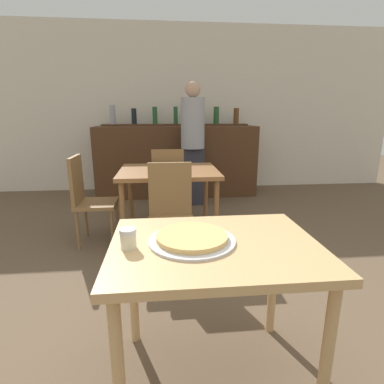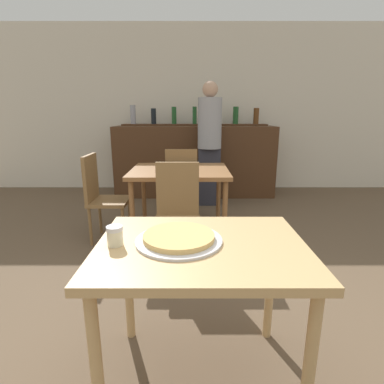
{
  "view_description": "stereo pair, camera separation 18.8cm",
  "coord_description": "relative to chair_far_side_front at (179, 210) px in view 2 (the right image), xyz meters",
  "views": [
    {
      "loc": [
        -0.23,
        -1.26,
        1.34
      ],
      "look_at": [
        -0.05,
        0.55,
        0.86
      ],
      "focal_mm": 28.0,
      "sensor_mm": 36.0,
      "label": 1
    },
    {
      "loc": [
        -0.04,
        -1.27,
        1.34
      ],
      "look_at": [
        -0.05,
        0.55,
        0.86
      ],
      "focal_mm": 28.0,
      "sensor_mm": 36.0,
      "label": 2
    }
  ],
  "objects": [
    {
      "name": "chair_far_side_left",
      "position": [
        -0.84,
        0.58,
        0.0
      ],
      "size": [
        0.4,
        0.4,
        0.93
      ],
      "rotation": [
        0.0,
        0.0,
        1.57
      ],
      "color": "olive",
      "rests_on": "ground_plane"
    },
    {
      "name": "bar_back_shelf",
      "position": [
        0.18,
        2.61,
        0.7
      ],
      "size": [
        2.39,
        0.24,
        0.33
      ],
      "color": "#4C2D19",
      "rests_on": "bar_counter"
    },
    {
      "name": "pizza_tray",
      "position": [
        0.07,
        -1.19,
        0.25
      ],
      "size": [
        0.41,
        0.41,
        0.04
      ],
      "color": "silver",
      "rests_on": "dining_table_near"
    },
    {
      "name": "person_standing",
      "position": [
        0.38,
        1.89,
        0.44
      ],
      "size": [
        0.34,
        0.34,
        1.77
      ],
      "color": "#2D2D38",
      "rests_on": "ground_plane"
    },
    {
      "name": "cheese_shaker",
      "position": [
        -0.22,
        -1.23,
        0.28
      ],
      "size": [
        0.07,
        0.07,
        0.09
      ],
      "color": "beige",
      "rests_on": "dining_table_near"
    },
    {
      "name": "ground_plane",
      "position": [
        0.17,
        -1.21,
        -0.52
      ],
      "size": [
        16.0,
        16.0,
        0.0
      ],
      "primitive_type": "plane",
      "color": "brown"
    },
    {
      "name": "dining_table_near",
      "position": [
        0.17,
        -1.21,
        0.14
      ],
      "size": [
        0.96,
        0.73,
        0.76
      ],
      "color": "tan",
      "rests_on": "ground_plane"
    },
    {
      "name": "chair_far_side_front",
      "position": [
        0.0,
        0.0,
        0.0
      ],
      "size": [
        0.4,
        0.4,
        0.93
      ],
      "color": "olive",
      "rests_on": "ground_plane"
    },
    {
      "name": "wall_back",
      "position": [
        0.17,
        2.97,
        0.88
      ],
      "size": [
        8.0,
        0.05,
        2.8
      ],
      "color": "silver",
      "rests_on": "ground_plane"
    },
    {
      "name": "chair_far_side_back",
      "position": [
        0.0,
        1.16,
        0.0
      ],
      "size": [
        0.4,
        0.4,
        0.93
      ],
      "rotation": [
        0.0,
        0.0,
        3.14
      ],
      "color": "olive",
      "rests_on": "ground_plane"
    },
    {
      "name": "bar_counter",
      "position": [
        0.17,
        2.47,
        0.05
      ],
      "size": [
        2.6,
        0.56,
        1.14
      ],
      "color": "#4C2D19",
      "rests_on": "ground_plane"
    },
    {
      "name": "dining_table_far",
      "position": [
        -0.0,
        0.58,
        0.16
      ],
      "size": [
        1.01,
        0.83,
        0.78
      ],
      "color": "brown",
      "rests_on": "ground_plane"
    }
  ]
}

